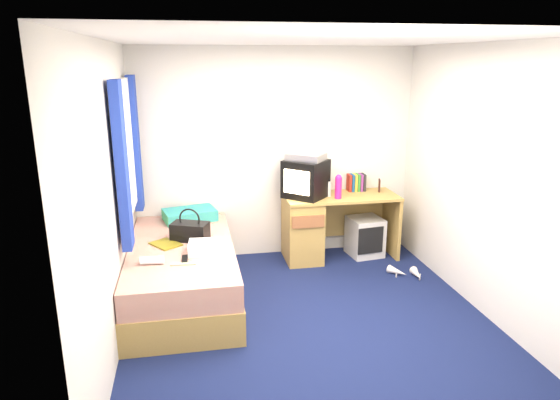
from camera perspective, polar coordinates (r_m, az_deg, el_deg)
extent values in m
plane|color=#0C1438|center=(4.58, 3.39, -13.71)|extent=(3.40, 3.40, 0.00)
plane|color=white|center=(3.99, 3.97, 17.89)|extent=(3.40, 3.40, 0.00)
plane|color=silver|center=(5.75, -0.47, 5.24)|extent=(3.20, 0.00, 3.20)
plane|color=silver|center=(2.60, 12.88, -8.49)|extent=(3.20, 0.00, 3.20)
plane|color=silver|center=(4.05, -18.88, -0.12)|extent=(0.00, 3.40, 3.40)
plane|color=silver|center=(4.76, 22.68, 1.80)|extent=(0.00, 3.40, 3.40)
cube|color=tan|center=(5.02, -11.00, -9.25)|extent=(1.00, 2.00, 0.30)
cube|color=#9A5E38|center=(4.67, -4.77, -10.87)|extent=(0.02, 0.70, 0.18)
cube|color=silver|center=(4.92, -11.17, -6.40)|extent=(0.98, 1.98, 0.24)
cube|color=#1B66B5|center=(5.59, -10.27, -1.68)|extent=(0.62, 0.47, 0.12)
cube|color=tan|center=(5.75, 7.00, 0.37)|extent=(1.30, 0.55, 0.03)
cube|color=tan|center=(5.75, 2.58, -3.45)|extent=(0.40, 0.52, 0.72)
cube|color=tan|center=(6.07, 12.57, -2.76)|extent=(0.04, 0.52, 0.72)
cube|color=tan|center=(6.13, 8.45, -1.48)|extent=(0.78, 0.03, 0.55)
cube|color=silver|center=(6.01, 9.67, -4.13)|extent=(0.41, 0.41, 0.46)
cube|color=black|center=(5.60, 2.96, 2.45)|extent=(0.58, 0.58, 0.42)
cube|color=beige|center=(5.44, 1.93, 2.05)|extent=(0.25, 0.23, 0.26)
cube|color=#ACACAE|center=(5.55, 2.99, 4.96)|extent=(0.49, 0.47, 0.08)
cube|color=maroon|center=(5.93, 7.90, 1.96)|extent=(0.03, 0.13, 0.20)
cube|color=navy|center=(5.94, 8.22, 1.98)|extent=(0.03, 0.13, 0.20)
cube|color=gold|center=(5.95, 8.54, 1.99)|extent=(0.03, 0.13, 0.20)
cube|color=#337F33|center=(5.97, 8.86, 2.00)|extent=(0.03, 0.13, 0.20)
cube|color=#7F337F|center=(5.98, 9.18, 2.01)|extent=(0.03, 0.13, 0.20)
cube|color=#262626|center=(5.99, 9.49, 2.03)|extent=(0.03, 0.13, 0.20)
cube|color=black|center=(5.99, 11.28, 1.65)|extent=(0.06, 0.12, 0.14)
cylinder|color=#EA2183|center=(5.59, 6.68, 1.38)|extent=(0.08, 0.08, 0.24)
cylinder|color=silver|center=(5.68, 5.62, 1.29)|extent=(0.05, 0.05, 0.18)
cube|color=black|center=(4.97, -10.24, -3.56)|extent=(0.40, 0.32, 0.18)
torus|color=black|center=(4.93, -10.31, -2.15)|extent=(0.20, 0.10, 0.21)
cube|color=white|center=(4.64, -8.51, -5.38)|extent=(0.33, 0.28, 0.10)
cube|color=yellow|center=(4.91, -12.93, -4.93)|extent=(0.33, 0.35, 0.01)
cylinder|color=white|center=(4.48, -14.39, -6.69)|extent=(0.21, 0.09, 0.07)
cube|color=yellow|center=(4.43, -11.01, -7.16)|extent=(0.22, 0.07, 0.01)
cube|color=black|center=(4.52, -10.83, -6.64)|extent=(0.05, 0.16, 0.02)
cube|color=silver|center=(4.87, -17.48, 5.58)|extent=(0.02, 0.90, 1.10)
cube|color=white|center=(4.80, -17.95, 12.52)|extent=(0.06, 1.06, 0.08)
cube|color=white|center=(5.00, -16.81, -1.08)|extent=(0.06, 1.06, 0.08)
cube|color=navy|center=(4.29, -17.63, 3.61)|extent=(0.08, 0.24, 1.40)
cube|color=navy|center=(5.45, -16.22, 6.17)|extent=(0.08, 0.24, 1.40)
cone|color=silver|center=(5.59, 13.27, -7.98)|extent=(0.20, 0.23, 0.09)
cone|color=silver|center=(5.58, 15.38, -8.18)|extent=(0.11, 0.23, 0.09)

